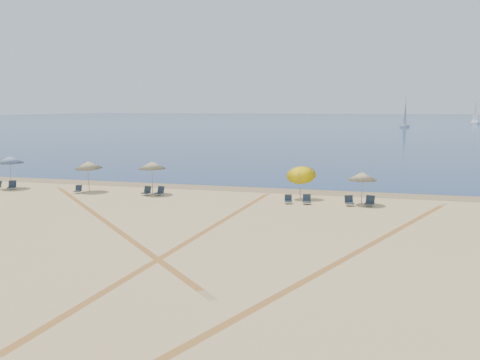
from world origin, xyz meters
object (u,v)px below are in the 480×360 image
object	(u,v)px
sailboat_0	(475,117)
sailboat_1	(405,118)
chair_7	(349,201)
chair_3	(147,191)
chair_1	(12,186)
umbrella_1	(88,165)
chair_2	(78,190)
umbrella_0	(10,160)
umbrella_2	(152,165)
umbrella_4	(362,176)
chair_8	(370,201)
umbrella_3	(301,172)
chair_6	(307,200)
chair_5	(288,200)
chair_4	(160,191)

from	to	relation	value
sailboat_0	sailboat_1	size ratio (longest dim) A/B	0.83
chair_7	sailboat_0	bearing A→B (deg)	60.78
chair_3	chair_7	bearing A→B (deg)	6.45
chair_1	sailboat_1	xyz separation A→B (m)	(35.52, 135.89, 2.55)
umbrella_1	chair_3	bearing A→B (deg)	-4.71
chair_2	sailboat_1	distance (m)	139.23
sailboat_0	umbrella_0	bearing A→B (deg)	-130.75
sailboat_0	umbrella_2	bearing A→B (deg)	-127.15
umbrella_4	umbrella_2	bearing A→B (deg)	179.39
umbrella_1	chair_8	distance (m)	21.36
umbrella_3	chair_6	distance (m)	2.56
chair_1	chair_2	size ratio (longest dim) A/B	1.30
chair_2	sailboat_0	world-z (taller)	sailboat_0
umbrella_0	chair_6	size ratio (longest dim) A/B	3.72
chair_7	umbrella_1	bearing A→B (deg)	160.41
umbrella_4	chair_3	world-z (taller)	umbrella_4
chair_5	sailboat_0	distance (m)	180.05
chair_2	sailboat_1	size ratio (longest dim) A/B	0.07
umbrella_1	chair_8	size ratio (longest dim) A/B	3.12
sailboat_1	sailboat_0	bearing A→B (deg)	71.30
chair_4	sailboat_0	distance (m)	181.73
umbrella_0	chair_5	size ratio (longest dim) A/B	3.84
chair_6	chair_1	bearing A→B (deg)	170.21
chair_2	chair_6	bearing A→B (deg)	-9.93
umbrella_4	chair_8	bearing A→B (deg)	-43.23
chair_3	chair_5	distance (m)	10.83
umbrella_4	chair_7	bearing A→B (deg)	-137.96
umbrella_3	chair_8	distance (m)	5.33
chair_6	chair_7	size ratio (longest dim) A/B	0.90
umbrella_2	chair_7	bearing A→B (deg)	-3.36
umbrella_1	chair_7	size ratio (longest dim) A/B	3.08
chair_1	sailboat_1	world-z (taller)	sailboat_1
chair_2	chair_3	distance (m)	5.51
umbrella_3	sailboat_1	distance (m)	134.74
umbrella_0	sailboat_1	bearing A→B (deg)	75.10
chair_2	sailboat_1	xyz separation A→B (m)	(29.44, 136.06, 2.60)
chair_5	umbrella_3	bearing A→B (deg)	59.75
chair_1	sailboat_0	bearing A→B (deg)	46.56
umbrella_4	sailboat_0	distance (m)	178.03
umbrella_4	sailboat_0	size ratio (longest dim) A/B	0.29
umbrella_2	sailboat_1	world-z (taller)	sailboat_1
umbrella_0	umbrella_4	bearing A→B (deg)	0.52
umbrella_4	chair_8	xyz separation A→B (m)	(0.56, -0.52, -1.62)
umbrella_1	sailboat_0	size ratio (longest dim) A/B	0.31
umbrella_0	umbrella_2	xyz separation A→B (m)	(12.26, 0.42, -0.12)
chair_4	chair_2	bearing A→B (deg)	-162.34
umbrella_3	chair_5	world-z (taller)	umbrella_3
chair_5	sailboat_1	distance (m)	136.78
chair_2	chair_7	size ratio (longest dim) A/B	0.84
umbrella_0	umbrella_4	distance (m)	27.73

